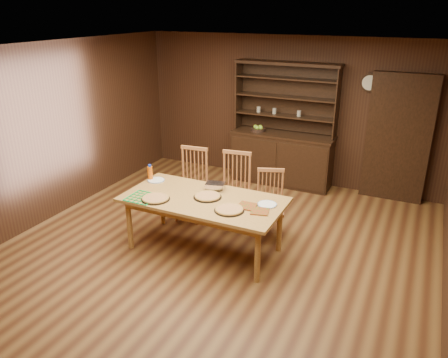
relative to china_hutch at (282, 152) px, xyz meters
The scene contains 20 objects.
floor 2.82m from the china_hutch, 89.99° to the right, with size 6.00×6.00×0.00m, color brown.
room_shell 2.92m from the china_hutch, 89.99° to the right, with size 6.00×6.00×6.00m.
china_hutch is the anchor object (origin of this frame).
doorway 1.96m from the china_hutch, ahead, with size 1.00×0.18×2.10m, color black.
wall_clock 1.89m from the china_hutch, ahead, with size 0.30×0.05×0.30m.
dining_table 2.72m from the china_hutch, 93.38° to the right, with size 2.08×1.04×0.75m.
chair_left 2.07m from the china_hutch, 112.20° to the right, with size 0.49×0.47×1.10m.
chair_center 1.84m from the china_hutch, 93.54° to the right, with size 0.51×0.49×1.10m.
chair_right 1.98m from the china_hutch, 76.38° to the right, with size 0.50×0.49×0.96m.
pizza_left 3.10m from the china_hutch, 102.93° to the right, with size 0.37×0.37×0.04m.
pizza_right 2.93m from the china_hutch, 84.22° to the right, with size 0.37×0.37×0.04m.
pizza_center 2.68m from the china_hutch, 92.64° to the right, with size 0.37×0.37×0.04m.
cooling_rack 3.18m from the china_hutch, 106.00° to the right, with size 0.35×0.35×0.02m, color #0DB249, non-canonical shape.
plate_left 2.69m from the china_hutch, 112.92° to the right, with size 0.24×0.24×0.02m.
plate_right 2.65m from the china_hutch, 75.73° to the right, with size 0.24×0.24×0.02m.
foil_dish 2.42m from the china_hutch, 93.42° to the right, with size 0.25×0.18×0.10m, color white.
juice_bottle 2.74m from the china_hutch, 114.79° to the right, with size 0.07×0.07×0.23m.
pot_holder_a 2.86m from the china_hutch, 77.04° to the right, with size 0.21×0.21×0.02m, color red.
pot_holder_b 2.75m from the china_hutch, 80.76° to the right, with size 0.22×0.22×0.02m, color red.
fruit_bowl 0.60m from the china_hutch, behind, with size 0.26×0.26×0.12m.
Camera 1 is at (2.28, -4.48, 3.06)m, focal length 35.00 mm.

